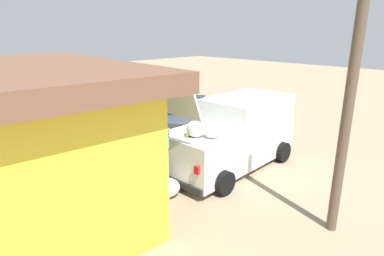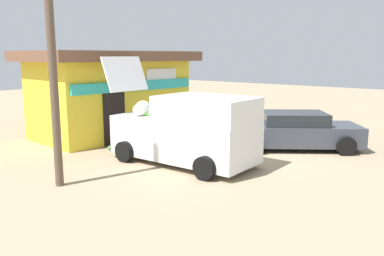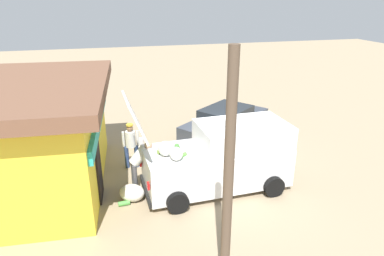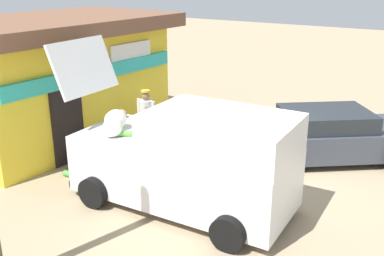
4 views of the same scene
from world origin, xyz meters
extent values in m
plane|color=#9E896B|center=(0.00, 0.00, 0.00)|extent=(60.00, 60.00, 0.00)
cube|color=yellow|center=(-0.35, 5.83, 1.48)|extent=(5.88, 3.61, 2.96)
cube|color=#2DB7B2|center=(-0.47, 4.17, 2.07)|extent=(5.38, 0.50, 0.36)
cube|color=black|center=(-1.48, 4.27, 1.00)|extent=(0.90, 0.12, 2.00)
cube|color=white|center=(0.78, 4.10, 2.37)|extent=(1.50, 0.17, 0.60)
cube|color=brown|center=(-0.35, 5.83, 3.15)|extent=(6.73, 4.46, 0.38)
cube|color=white|center=(-1.78, 0.78, 0.76)|extent=(1.98, 4.44, 1.18)
cube|color=white|center=(-1.75, -0.05, 1.70)|extent=(1.84, 2.77, 0.69)
cube|color=black|center=(-1.70, -1.36, 1.66)|extent=(1.54, 0.14, 0.53)
cube|color=white|center=(-1.88, 3.17, 2.59)|extent=(1.65, 0.54, 1.11)
ellipsoid|color=silver|center=(-1.89, 2.36, 1.56)|extent=(0.51, 0.42, 0.42)
ellipsoid|color=silver|center=(-2.26, 2.13, 1.54)|extent=(0.45, 0.37, 0.37)
cylinder|color=#4F8E3E|center=(-1.58, 1.95, 1.42)|extent=(0.21, 0.16, 0.15)
cylinder|color=olive|center=(-1.76, 2.44, 1.41)|extent=(0.13, 0.29, 0.12)
cylinder|color=#5AB03F|center=(-2.11, 1.92, 1.40)|extent=(0.23, 0.29, 0.11)
cube|color=black|center=(-1.87, 3.00, 0.25)|extent=(1.72, 0.15, 0.16)
cube|color=red|center=(-2.58, 2.98, 0.82)|extent=(0.14, 0.07, 0.20)
cube|color=red|center=(-1.16, 3.04, 0.82)|extent=(0.14, 0.07, 0.20)
cylinder|color=black|center=(-2.70, -0.74, 0.31)|extent=(0.24, 0.64, 0.63)
cylinder|color=black|center=(-0.75, -0.67, 0.31)|extent=(0.24, 0.64, 0.63)
cylinder|color=black|center=(-2.82, 2.22, 0.31)|extent=(0.24, 0.64, 0.63)
cylinder|color=black|center=(-0.87, 2.30, 0.31)|extent=(0.24, 0.64, 0.63)
cube|color=#383D47|center=(2.08, -0.91, 0.51)|extent=(4.07, 4.55, 0.67)
cube|color=#1E2328|center=(2.08, -0.91, 1.05)|extent=(2.51, 2.61, 0.42)
cylinder|color=black|center=(1.92, 0.85, 0.31)|extent=(0.55, 0.62, 0.62)
cylinder|color=black|center=(0.42, -0.31, 0.31)|extent=(0.55, 0.62, 0.62)
cylinder|color=black|center=(3.74, -1.52, 0.31)|extent=(0.55, 0.62, 0.62)
cylinder|color=navy|center=(0.22, 3.38, 0.40)|extent=(0.15, 0.15, 0.79)
cylinder|color=navy|center=(0.20, 3.04, 0.40)|extent=(0.15, 0.15, 0.79)
cylinder|color=silver|center=(0.21, 3.21, 1.07)|extent=(0.35, 0.35, 0.56)
sphere|color=#8C6647|center=(0.21, 3.21, 1.46)|extent=(0.21, 0.21, 0.21)
cylinder|color=gold|center=(0.21, 3.21, 1.59)|extent=(0.24, 0.24, 0.05)
cylinder|color=silver|center=(0.22, 3.45, 1.09)|extent=(0.09, 0.09, 0.53)
cylinder|color=silver|center=(0.20, 2.97, 1.09)|extent=(0.09, 0.09, 0.53)
cylinder|color=#4C4C51|center=(-1.06, 3.25, 0.43)|extent=(0.15, 0.15, 0.87)
cylinder|color=#4C4C51|center=(-1.40, 3.25, 0.43)|extent=(0.15, 0.15, 0.87)
cylinder|color=silver|center=(-1.23, 3.05, 1.10)|extent=(0.35, 0.66, 0.69)
sphere|color=tan|center=(-1.23, 2.77, 1.42)|extent=(0.24, 0.24, 0.24)
cylinder|color=silver|center=(-0.99, 2.85, 1.04)|extent=(0.09, 0.09, 0.58)
cylinder|color=silver|center=(-1.47, 2.85, 1.04)|extent=(0.09, 0.09, 0.58)
ellipsoid|color=silver|center=(-1.89, 3.40, 0.25)|extent=(0.86, 0.93, 0.49)
cylinder|color=#4D9D43|center=(-2.11, 3.65, 0.07)|extent=(0.17, 0.34, 0.14)
cylinder|color=#5FB436|center=(-1.77, 3.17, 0.07)|extent=(0.26, 0.29, 0.13)
cylinder|color=#6A9E3B|center=(-1.53, 3.27, 0.07)|extent=(0.29, 0.22, 0.15)
cylinder|color=silver|center=(1.72, 2.74, 0.20)|extent=(0.27, 0.27, 0.41)
camera|label=1|loc=(-7.51, 7.92, 4.00)|focal=30.10mm
camera|label=2|loc=(-10.57, -6.82, 3.17)|focal=37.42mm
camera|label=3|loc=(-10.66, 3.82, 5.67)|focal=31.87mm
camera|label=4|loc=(-8.57, -3.72, 4.50)|focal=42.15mm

